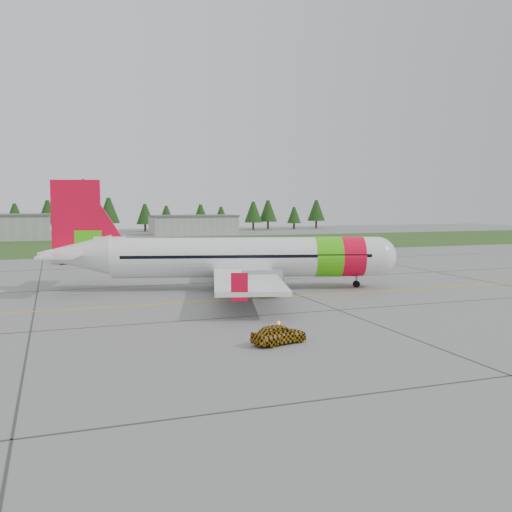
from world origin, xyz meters
name	(u,v)px	position (x,y,z in m)	size (l,w,h in m)	color
ground	(228,318)	(0.00, 0.00, 0.00)	(320.00, 320.00, 0.00)	gray
aircraft	(238,258)	(5.57, 14.74, 3.38)	(37.92, 35.72, 11.71)	white
follow_me_car	(279,315)	(0.72, -9.26, 1.95)	(1.57, 1.33, 3.91)	orange
service_van	(65,247)	(-11.58, 48.04, 2.44)	(1.70, 1.61, 4.88)	silver
grass_strip	(119,245)	(0.00, 82.00, 0.01)	(320.00, 50.00, 0.03)	#30561E
taxi_guideline	(204,302)	(0.00, 8.00, 0.01)	(120.00, 0.25, 0.02)	gold
hangar_east	(193,225)	(25.00, 118.00, 2.60)	(24.00, 12.00, 5.20)	#A8A8A3
treeline	(99,216)	(0.00, 138.00, 5.00)	(160.00, 8.00, 10.00)	#1C3F14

